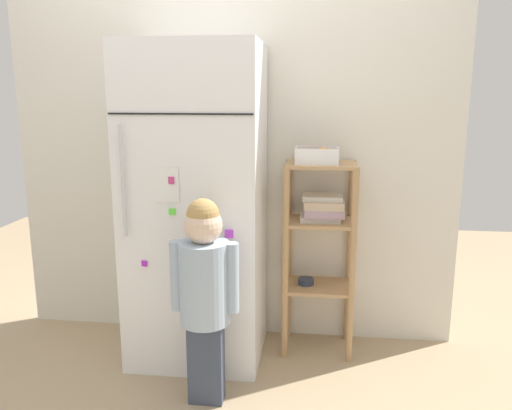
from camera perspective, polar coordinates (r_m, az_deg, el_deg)
ground_plane at (r=3.08m, az=-3.51°, el=-16.27°), size 6.00×6.00×0.00m
kitchen_wall_back at (r=3.05m, az=-2.65°, el=5.60°), size 2.64×0.03×2.23m
refrigerator at (r=2.82m, az=-6.64°, el=-0.19°), size 0.72×0.61×1.73m
child_standing at (r=2.43m, az=-5.74°, el=-8.52°), size 0.33×0.24×1.01m
pantry_shelf_unit at (r=2.91m, az=7.13°, el=-3.05°), size 0.40×0.30×1.10m
fruit_bin at (r=2.81m, az=6.88°, el=5.39°), size 0.23×0.17×0.09m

